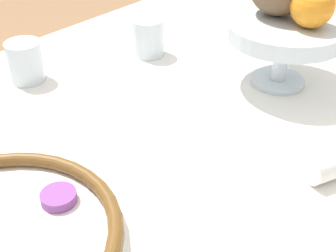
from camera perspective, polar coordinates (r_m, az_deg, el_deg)
name	(u,v)px	position (r m, az deg, el deg)	size (l,w,h in m)	color
fruit_stand	(285,33)	(0.89, 14.05, 10.90)	(0.22, 0.22, 0.13)	silver
orange_fruit	(313,6)	(0.85, 17.21, 13.81)	(0.08, 0.08, 0.08)	orange
cup_near	(25,62)	(0.94, -17.00, 7.52)	(0.07, 0.07, 0.08)	silver
cup_mid	(148,37)	(1.00, -2.42, 10.77)	(0.07, 0.07, 0.08)	silver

